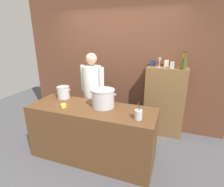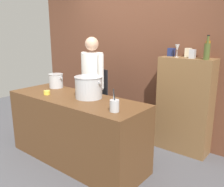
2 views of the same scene
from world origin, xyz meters
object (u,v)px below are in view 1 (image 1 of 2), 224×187
object	(u,v)px
wine_bottle_amber	(183,62)
spice_tin_silver	(172,65)
stockpot_large	(103,98)
wine_glass_wide	(160,61)
spice_tin_navy	(153,63)
chef	(93,90)
spice_tin_cream	(166,63)
stockpot_small	(63,92)
utensil_crock	(138,114)
wine_bottle_olive	(184,63)
butter_jar	(64,106)

from	to	relation	value
wine_bottle_amber	spice_tin_silver	world-z (taller)	wine_bottle_amber
stockpot_large	wine_glass_wide	world-z (taller)	wine_glass_wide
spice_tin_navy	chef	bearing A→B (deg)	-150.57
wine_bottle_amber	spice_tin_cream	world-z (taller)	wine_bottle_amber
stockpot_small	spice_tin_silver	distance (m)	2.02
wine_bottle_amber	utensil_crock	bearing A→B (deg)	-110.77
wine_bottle_amber	stockpot_small	bearing A→B (deg)	-153.15
stockpot_small	wine_bottle_amber	world-z (taller)	wine_bottle_amber
spice_tin_navy	wine_bottle_olive	bearing A→B (deg)	-16.83
utensil_crock	spice_tin_cream	bearing A→B (deg)	81.02
wine_bottle_olive	spice_tin_navy	distance (m)	0.59
stockpot_large	wine_bottle_olive	bearing A→B (deg)	40.86
stockpot_small	spice_tin_cream	world-z (taller)	spice_tin_cream
butter_jar	wine_glass_wide	xyz separation A→B (m)	(1.27, 1.30, 0.58)
wine_glass_wide	spice_tin_silver	distance (m)	0.24
butter_jar	wine_glass_wide	bearing A→B (deg)	45.57
wine_bottle_olive	wine_bottle_amber	distance (m)	0.11
stockpot_large	wine_bottle_amber	xyz separation A→B (m)	(1.11, 1.09, 0.47)
chef	spice_tin_navy	distance (m)	1.28
chef	stockpot_small	distance (m)	0.57
stockpot_small	wine_glass_wide	distance (m)	1.85
spice_tin_cream	wine_bottle_amber	bearing A→B (deg)	-14.28
utensil_crock	spice_tin_navy	xyz separation A→B (m)	(-0.03, 1.39, 0.48)
wine_bottle_amber	wine_bottle_olive	bearing A→B (deg)	-75.65
wine_bottle_olive	spice_tin_navy	xyz separation A→B (m)	(-0.56, 0.17, -0.05)
wine_glass_wide	spice_tin_navy	bearing A→B (deg)	143.23
utensil_crock	wine_bottle_olive	bearing A→B (deg)	66.51
spice_tin_silver	stockpot_small	bearing A→B (deg)	-152.51
chef	spice_tin_cream	xyz separation A→B (m)	(1.29, 0.59, 0.48)
stockpot_large	spice_tin_cream	world-z (taller)	spice_tin_cream
stockpot_small	wine_bottle_amber	size ratio (longest dim) A/B	0.91
butter_jar	spice_tin_navy	xyz separation A→B (m)	(1.14, 1.39, 0.52)
stockpot_large	spice_tin_cream	bearing A→B (deg)	54.53
stockpot_large	stockpot_small	distance (m)	0.82
stockpot_large	wine_bottle_olive	distance (m)	1.57
wine_bottle_olive	chef	bearing A→B (deg)	-165.41
chef	stockpot_large	distance (m)	0.73
butter_jar	wine_bottle_amber	xyz separation A→B (m)	(1.67, 1.33, 0.58)
utensil_crock	wine_glass_wide	xyz separation A→B (m)	(0.10, 1.29, 0.54)
stockpot_small	spice_tin_silver	world-z (taller)	spice_tin_silver
chef	utensil_crock	world-z (taller)	chef
stockpot_small	wine_glass_wide	size ratio (longest dim) A/B	1.57
wine_bottle_amber	spice_tin_silver	bearing A→B (deg)	-160.02
wine_bottle_olive	utensil_crock	bearing A→B (deg)	-113.49
spice_tin_silver	wine_bottle_amber	bearing A→B (deg)	19.98
stockpot_large	wine_glass_wide	xyz separation A→B (m)	(0.71, 1.06, 0.47)
butter_jar	spice_tin_silver	bearing A→B (deg)	40.12
wine_bottle_amber	spice_tin_navy	size ratio (longest dim) A/B	2.62
utensil_crock	spice_tin_silver	size ratio (longest dim) A/B	2.13
spice_tin_navy	spice_tin_silver	xyz separation A→B (m)	(0.36, -0.13, 0.00)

